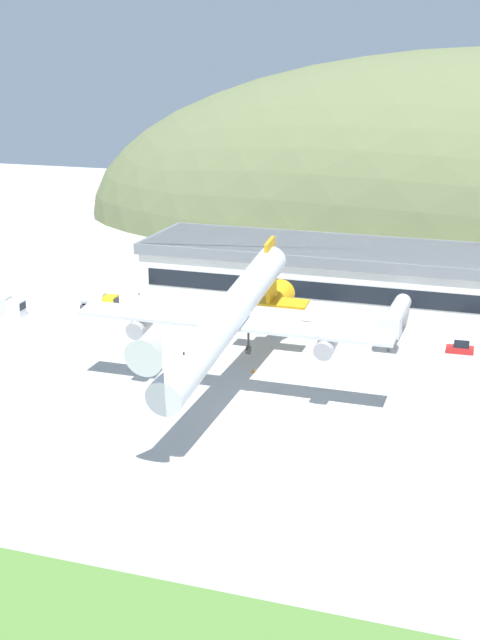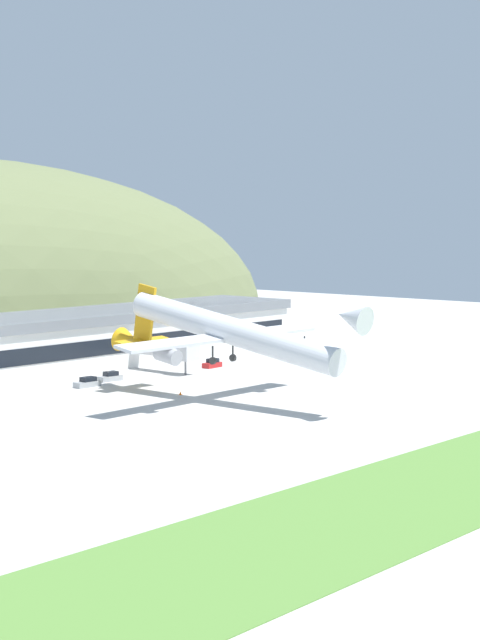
# 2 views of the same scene
# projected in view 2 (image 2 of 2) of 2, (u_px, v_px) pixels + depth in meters

# --- Properties ---
(ground_plane) EXTENTS (381.18, 381.18, 0.00)m
(ground_plane) POSITION_uv_depth(u_px,v_px,m) (262.00, 401.00, 159.10)
(ground_plane) COLOR #B7B5AF
(terminal_building) EXTENTS (90.04, 19.70, 10.08)m
(terminal_building) POSITION_uv_depth(u_px,v_px,m) (100.00, 334.00, 199.69)
(terminal_building) COLOR white
(terminal_building) RESTS_ON ground_plane
(jetway_0) EXTENTS (3.38, 14.63, 5.43)m
(jetway_0) POSITION_uv_depth(u_px,v_px,m) (167.00, 350.00, 188.75)
(jetway_0) COLOR silver
(jetway_0) RESTS_ON ground_plane
(cargo_airplane) EXTENTS (40.22, 48.50, 12.01)m
(cargo_airplane) POSITION_uv_depth(u_px,v_px,m) (227.00, 332.00, 157.65)
(cargo_airplane) COLOR silver
(service_car_0) EXTENTS (3.95, 1.88, 1.66)m
(service_car_0) POSITION_uv_depth(u_px,v_px,m) (212.00, 364.00, 195.27)
(service_car_0) COLOR #B21E1E
(service_car_0) RESTS_ON ground_plane
(service_car_1) EXTENTS (4.27, 2.23, 1.62)m
(service_car_1) POSITION_uv_depth(u_px,v_px,m) (110.00, 377.00, 179.06)
(service_car_1) COLOR #999EA3
(service_car_1) RESTS_ON ground_plane
(service_car_2) EXTENTS (4.48, 2.05, 1.64)m
(service_car_2) POSITION_uv_depth(u_px,v_px,m) (87.00, 383.00, 172.78)
(service_car_2) COLOR #999EA3
(service_car_2) RESTS_ON ground_plane
(traffic_cone_0) EXTENTS (0.52, 0.52, 0.58)m
(traffic_cone_0) POSITION_uv_depth(u_px,v_px,m) (180.00, 393.00, 165.02)
(traffic_cone_0) COLOR orange
(traffic_cone_0) RESTS_ON ground_plane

